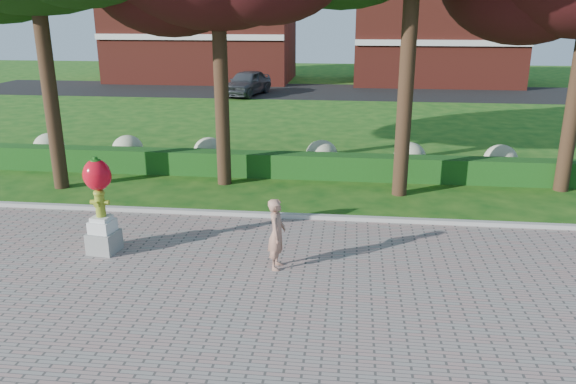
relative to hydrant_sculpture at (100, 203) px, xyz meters
name	(u,v)px	position (x,y,z in m)	size (l,w,h in m)	color
ground	(254,267)	(3.50, -0.32, -1.22)	(100.00, 100.00, 0.00)	#124812
walkway	(207,381)	(3.50, -4.32, -1.20)	(40.00, 14.00, 0.04)	gray
curb	(273,216)	(3.50, 2.68, -1.15)	(40.00, 0.18, 0.15)	#ADADA5
lawn_hedge	(290,165)	(3.50, 6.68, -0.82)	(24.00, 0.70, 0.80)	#164112
hydrangea_row	(309,154)	(4.08, 7.68, -0.67)	(20.10, 1.10, 0.99)	#AEB68B
street	(324,91)	(3.50, 27.68, -1.21)	(50.00, 8.00, 0.02)	black
building_left	(203,35)	(-6.50, 33.68, 2.28)	(14.00, 8.00, 7.00)	maroon
building_right	(435,40)	(11.50, 33.68, 1.98)	(12.00, 8.00, 6.40)	maroon
hydrant_sculpture	(100,203)	(0.00, 0.00, 0.00)	(0.69, 0.69, 2.24)	gray
woman	(277,234)	(4.02, -0.38, -0.41)	(0.56, 0.37, 1.55)	#AC7862
parked_car	(247,83)	(-1.44, 25.34, -0.40)	(1.90, 4.71, 1.61)	#3F4247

